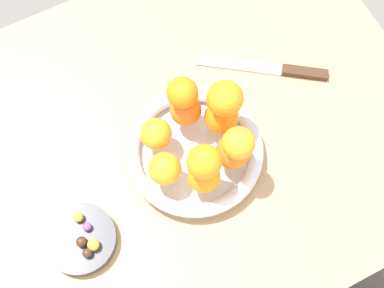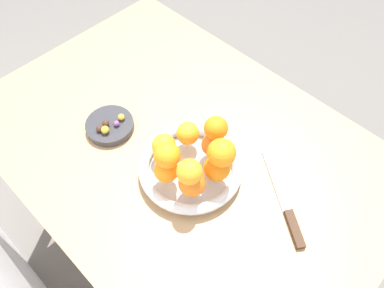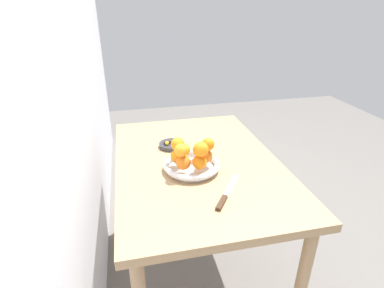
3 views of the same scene
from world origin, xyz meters
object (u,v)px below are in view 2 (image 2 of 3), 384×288
at_px(orange_1, 213,145).
at_px(candy_ball_2, 121,117).
at_px(fruit_bowl, 191,168).
at_px(orange_6, 167,155).
at_px(orange_4, 166,170).
at_px(orange_2, 189,132).
at_px(candy_ball_0, 99,129).
at_px(orange_7, 222,153).
at_px(candy_ball_4, 116,123).
at_px(candy_ball_3, 106,124).
at_px(orange_9, 189,172).
at_px(orange_0, 217,168).
at_px(orange_5, 192,183).
at_px(dining_table, 181,161).
at_px(orange_8, 216,128).
at_px(candy_dish, 110,126).
at_px(knife, 285,205).
at_px(candy_ball_1, 105,130).
at_px(orange_3, 164,146).

relative_size(orange_1, candy_ball_2, 3.21).
bearing_deg(fruit_bowl, orange_6, 78.01).
bearing_deg(fruit_bowl, orange_4, 77.36).
relative_size(orange_2, candy_ball_0, 3.41).
relative_size(orange_7, candy_ball_4, 4.15).
xyz_separation_m(orange_4, candy_ball_3, (0.24, -0.00, -0.04)).
relative_size(orange_7, orange_9, 1.13).
relative_size(orange_0, candy_ball_2, 3.50).
relative_size(orange_5, orange_9, 1.11).
distance_m(orange_0, orange_4, 0.12).
bearing_deg(dining_table, candy_ball_2, 22.81).
bearing_deg(candy_ball_0, orange_7, -161.16).
relative_size(dining_table, fruit_bowl, 4.33).
bearing_deg(orange_7, fruit_bowl, 18.78).
distance_m(orange_7, candy_ball_3, 0.35).
bearing_deg(candy_ball_3, fruit_bowl, -165.83).
height_order(candy_ball_0, candy_ball_4, candy_ball_0).
xyz_separation_m(orange_4, candy_ball_0, (0.23, 0.02, -0.04)).
xyz_separation_m(orange_4, orange_9, (-0.07, -0.01, 0.06)).
xyz_separation_m(orange_1, orange_8, (0.00, -0.01, 0.06)).
bearing_deg(orange_9, candy_ball_4, -2.83).
xyz_separation_m(orange_2, candy_ball_3, (0.20, 0.11, -0.04)).
distance_m(candy_dish, orange_4, 0.24).
bearing_deg(orange_0, candy_ball_4, 11.97).
bearing_deg(orange_6, knife, -147.59).
xyz_separation_m(orange_6, candy_ball_1, (0.22, 0.02, -0.10)).
bearing_deg(candy_ball_0, orange_1, -150.68).
bearing_deg(fruit_bowl, orange_2, -42.64).
distance_m(orange_4, candy_ball_3, 0.24).
xyz_separation_m(orange_2, orange_9, (-0.11, 0.11, 0.06)).
xyz_separation_m(orange_5, candy_ball_3, (0.30, 0.02, -0.04)).
relative_size(orange_0, orange_9, 1.12).
distance_m(fruit_bowl, orange_9, 0.13).
xyz_separation_m(orange_0, orange_1, (0.05, -0.04, -0.00)).
bearing_deg(candy_ball_2, fruit_bowl, -175.11).
height_order(orange_1, orange_4, same).
xyz_separation_m(candy_ball_2, candy_ball_3, (0.01, 0.04, 0.00)).
bearing_deg(candy_ball_0, orange_4, -174.96).
distance_m(fruit_bowl, orange_1, 0.08).
relative_size(orange_2, knife, 0.25).
distance_m(orange_0, orange_8, 0.09).
distance_m(orange_3, candy_ball_4, 0.17).
distance_m(orange_5, candy_ball_2, 0.29).
distance_m(orange_6, candy_ball_2, 0.25).
distance_m(orange_1, candy_ball_0, 0.30).
height_order(candy_ball_2, knife, candy_ball_2).
relative_size(dining_table, orange_2, 19.26).
bearing_deg(orange_2, candy_dish, 27.20).
bearing_deg(candy_ball_3, candy_ball_2, -105.82).
distance_m(dining_table, candy_ball_0, 0.24).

